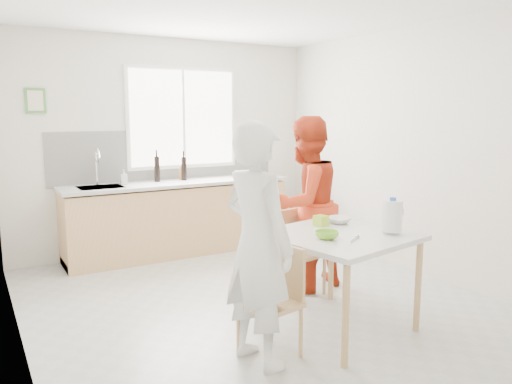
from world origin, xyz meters
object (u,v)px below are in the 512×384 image
Objects in this scene: dining_table at (338,243)px; wine_bottle_b at (184,168)px; person_white at (258,245)px; chair_far at (296,248)px; milk_jug at (393,215)px; bowl_green at (327,235)px; wine_bottle_a at (157,169)px; chair_left at (276,296)px; bowl_white at (339,220)px; person_red at (305,204)px.

wine_bottle_b is (-0.17, 2.86, 0.35)m from dining_table.
dining_table is at bearing -90.00° from person_white.
person_white reaches higher than dining_table.
milk_jug is at bearing -91.36° from chair_far.
bowl_green is (-0.19, -0.09, 0.11)m from dining_table.
dining_table is 4.43× the size of milk_jug.
person_white reaches higher than milk_jug.
chair_far is 2.23m from wine_bottle_a.
milk_jug is (0.18, -1.08, 0.50)m from chair_far.
dining_table is at bearing -86.68° from wine_bottle_b.
milk_jug reaches higher than dining_table.
chair_left is 4.35× the size of bowl_green.
bowl_green is (0.49, 0.04, 0.39)m from chair_left.
bowl_white reaches higher than chair_left.
wine_bottle_a is at bearing -17.00° from person_white.
dining_table is 3.80× the size of wine_bottle_a.
bowl_white is 0.55m from milk_jug.
wine_bottle_a is (0.17, 3.02, 0.63)m from chair_left.
dining_table is at bearing -113.31° from chair_far.
wine_bottle_a is (-0.84, 1.97, 0.21)m from person_red.
wine_bottle_a is 0.35m from wine_bottle_b.
bowl_white is 2.71m from wine_bottle_a.
bowl_green is at bearing -155.34° from dining_table.
chair_left is 0.98× the size of chair_far.
person_white is 0.67m from bowl_green.
bowl_white is at bearing 92.60° from milk_jug.
chair_left is 0.45m from person_white.
milk_jug is at bearing -13.14° from bowl_green.
person_white reaches higher than bowl_green.
bowl_green is at bearing -138.41° from bowl_white.
person_white is at bearing -169.37° from dining_table.
person_red is 5.42× the size of wine_bottle_a.
chair_left is 1.09m from bowl_white.
wine_bottle_b is (-0.36, 1.99, 0.62)m from chair_far.
person_white is 3.08m from wine_bottle_a.
wine_bottle_b is (0.68, 3.02, 0.21)m from person_white.
wine_bottle_b reaches higher than bowl_green.
wine_bottle_a is at bearing 95.18° from milk_jug.
chair_far is 3.84× the size of bowl_white.
chair_left is at bearing -93.19° from wine_bottle_a.
bowl_green is at bearing -122.53° from chair_far.
person_red reaches higher than chair_left.
person_red reaches higher than person_white.
dining_table is at bearing -129.57° from bowl_white.
milk_jug is 3.12m from wine_bottle_b.
wine_bottle_b is at bearing -5.62° from wine_bottle_a.
person_white is 1.19m from bowl_white.
dining_table is 0.49m from milk_jug.
person_white is (-0.17, -0.03, 0.41)m from chair_left.
bowl_white is 0.67× the size of wine_bottle_a.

